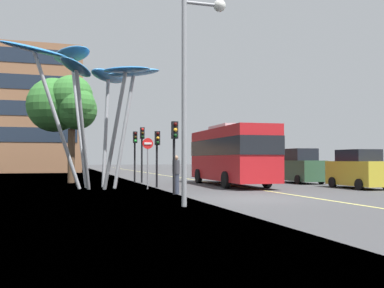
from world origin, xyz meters
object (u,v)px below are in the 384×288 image
Objects in this scene: traffic_light_opposite at (135,146)px; car_parked_mid at (358,170)px; car_parked_far at (299,167)px; street_lamp at (194,71)px; traffic_light_kerb_near at (175,141)px; pedestrian at (176,175)px; leaf_sculpture at (89,74)px; red_bus at (231,153)px; traffic_light_island_mid at (142,143)px; traffic_light_kerb_far at (157,147)px; no_entry_sign at (148,155)px.

traffic_light_opposite reaches higher than car_parked_mid.
street_lamp is (-11.29, -12.44, 3.61)m from car_parked_far.
traffic_light_kerb_near is 0.87× the size of car_parked_mid.
pedestrian is at bearing -174.88° from car_parked_mid.
traffic_light_kerb_near is (3.50, -5.56, -3.95)m from leaf_sculpture.
street_lamp is at bearing -74.80° from leaf_sculpture.
red_bus is at bearing 62.75° from street_lamp.
street_lamp reaches higher than traffic_light_kerb_near.
red_bus is 12.87m from street_lamp.
traffic_light_island_mid is 0.52× the size of street_lamp.
traffic_light_kerb_far is 1.26m from no_entry_sign.
car_parked_far is (5.52, 1.24, -0.95)m from red_bus.
car_parked_mid is (14.45, -4.23, -5.38)m from leaf_sculpture.
traffic_light_kerb_far is at bearing 88.35° from pedestrian.
street_lamp reaches higher than traffic_light_kerb_far.
traffic_light_island_mid reaches higher than red_bus.
pedestrian is 4.10m from no_entry_sign.
leaf_sculpture reaches higher than red_bus.
street_lamp is (-0.61, -16.31, 2.11)m from traffic_light_opposite.
car_parked_mid is (10.94, 1.33, -1.42)m from traffic_light_kerb_near.
car_parked_mid is 2.15× the size of pedestrian.
pedestrian is at bearing -89.15° from traffic_light_opposite.
car_parked_far is (10.26, -3.38, -1.68)m from traffic_light_island_mid.
pedestrian is at bearing -146.55° from car_parked_far.
car_parked_mid is at bearing -87.55° from car_parked_far.
red_bus is at bearing -44.28° from traffic_light_island_mid.
red_bus reaches higher than car_parked_far.
traffic_light_kerb_near is 11.12m from car_parked_mid.
no_entry_sign is (-5.58, -1.76, -0.19)m from red_bus.
traffic_light_opposite is at bearing 92.88° from traffic_light_kerb_far.
car_parked_far is at bearing 15.13° from no_entry_sign.
red_bus reaches higher than car_parked_mid.
traffic_light_opposite is at bearing 130.54° from traffic_light_island_mid.
leaf_sculpture is 15.98m from car_parked_mid.
car_parked_far is (10.68, -3.87, -1.50)m from traffic_light_opposite.
car_parked_mid is 0.53× the size of street_lamp.
car_parked_mid is at bearing -42.02° from traffic_light_opposite.
car_parked_mid is 13.73m from street_lamp.
street_lamp is at bearing -93.71° from traffic_light_island_mid.
no_entry_sign is at bearing 88.86° from street_lamp.
traffic_light_opposite is (-5.16, 5.11, 0.54)m from red_bus.
traffic_light_island_mid is at bearing 82.51° from no_entry_sign.
pedestrian is (0.17, 0.37, -1.54)m from traffic_light_kerb_near.
traffic_light_island_mid is (0.11, 5.49, 0.41)m from traffic_light_kerb_far.
traffic_light_island_mid reaches higher than traffic_light_kerb_near.
traffic_light_opposite is at bearing 90.85° from pedestrian.
traffic_light_opposite is (3.51, 5.63, -3.81)m from leaf_sculpture.
traffic_light_kerb_near is 10.71m from traffic_light_island_mid.
traffic_light_island_mid is (-4.74, 4.62, 0.73)m from red_bus.
leaf_sculpture reaches higher than car_parked_far.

